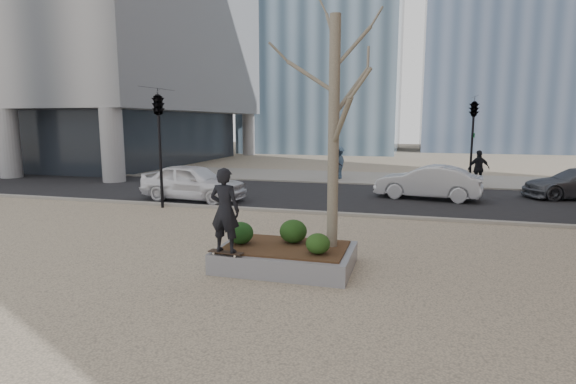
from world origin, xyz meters
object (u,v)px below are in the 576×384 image
(skateboard, at_px, (226,253))
(police_car, at_px, (193,182))
(planter, at_px, (286,257))
(skateboarder, at_px, (225,210))

(skateboard, xyz_separation_m, police_car, (-4.99, 8.19, 0.29))
(planter, xyz_separation_m, skateboard, (-1.08, -0.88, 0.26))
(planter, distance_m, skateboarder, 1.84)
(planter, xyz_separation_m, police_car, (-6.07, 7.31, 0.56))
(planter, distance_m, police_car, 9.52)
(planter, xyz_separation_m, skateboarder, (-1.08, -0.88, 1.20))
(skateboard, height_order, skateboarder, skateboarder)
(skateboarder, distance_m, police_car, 9.61)
(skateboarder, height_order, police_car, skateboarder)
(planter, height_order, skateboarder, skateboarder)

